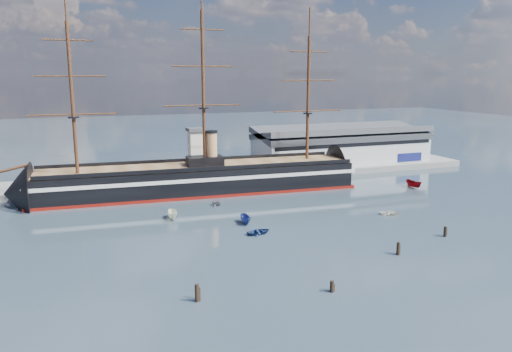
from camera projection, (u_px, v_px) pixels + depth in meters
name	position (u px, v px, depth m)	size (l,w,h in m)	color
ground	(217.00, 210.00, 123.32)	(600.00, 600.00, 0.00)	#283742
quay	(216.00, 179.00, 159.78)	(180.00, 18.00, 2.00)	slate
warehouse	(341.00, 145.00, 178.32)	(63.00, 21.00, 11.60)	#B7BABC
quay_tower	(196.00, 152.00, 152.67)	(5.00, 5.00, 15.00)	silver
warship	(192.00, 179.00, 140.41)	(113.34, 21.53, 53.94)	black
motorboat_a	(173.00, 219.00, 115.56)	(6.57, 2.41, 2.63)	#E9EBCA
motorboat_b	(259.00, 234.00, 105.01)	(3.26, 1.30, 1.52)	navy
motorboat_c	(246.00, 224.00, 112.21)	(6.09, 2.23, 2.43)	navy
motorboat_d	(217.00, 206.00, 127.53)	(5.18, 2.25, 1.90)	slate
motorboat_e	(390.00, 215.00, 119.16)	(2.93, 1.17, 1.37)	beige
motorboat_f	(414.00, 188.00, 147.82)	(6.81, 2.50, 2.72)	maroon
piling_near_left	(197.00, 302.00, 73.86)	(0.64, 0.64, 3.43)	black
piling_near_mid	(332.00, 292.00, 77.07)	(0.64, 0.64, 2.56)	black
piling_near_right	(398.00, 255.00, 92.91)	(0.64, 0.64, 3.17)	black
piling_far_right	(445.00, 237.00, 103.38)	(0.64, 0.64, 2.88)	black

